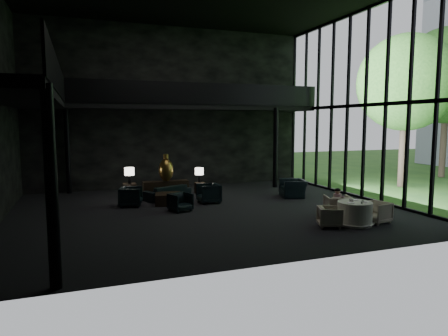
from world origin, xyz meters
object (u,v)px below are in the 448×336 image
object	(u,v)px
coffee_table	(168,199)
child	(337,197)
side_table_right	(200,188)
lounge_armchair_south	(180,202)
table_lamp_right	(199,172)
dining_table	(355,215)
bronze_urn	(166,170)
lounge_armchair_east	(209,191)
side_table_left	(130,190)
dining_chair_north	(338,204)
table_lamp_left	(129,172)
window_armchair	(293,184)
dining_chair_east	(376,211)
sofa	(167,190)
console	(166,188)
dining_chair_west	(330,217)
lounge_armchair_west	(131,195)

from	to	relation	value
coffee_table	child	distance (m)	6.57
side_table_right	lounge_armchair_south	distance (m)	3.82
child	lounge_armchair_south	bearing A→B (deg)	-30.81
table_lamp_right	child	bearing A→B (deg)	-64.51
side_table_right	dining_table	xyz separation A→B (m)	(3.02, -7.23, 0.08)
bronze_urn	dining_table	bearing A→B (deg)	-57.22
lounge_armchair_east	bronze_urn	bearing A→B (deg)	-150.45
side_table_left	dining_table	bearing A→B (deg)	-49.42
table_lamp_right	lounge_armchair_south	bearing A→B (deg)	-116.58
side_table_left	dining_chair_north	distance (m)	8.87
side_table_left	table_lamp_left	size ratio (longest dim) A/B	0.87
lounge_armchair_south	dining_table	distance (m)	6.13
coffee_table	side_table_right	bearing A→B (deg)	45.98
window_armchair	dining_chair_east	world-z (taller)	window_armchair
sofa	window_armchair	xyz separation A→B (m)	(5.33, -1.41, 0.17)
dining_chair_east	side_table_right	bearing A→B (deg)	-163.14
side_table_left	lounge_armchair_east	world-z (taller)	lounge_armchair_east
side_table_right	dining_table	distance (m)	7.83
console	lounge_armchair_east	xyz separation A→B (m)	(1.29, -2.29, 0.15)
side_table_left	table_lamp_right	xyz separation A→B (m)	(3.20, 0.11, 0.67)
lounge_armchair_east	dining_chair_north	size ratio (longest dim) A/B	1.03
table_lamp_left	dining_chair_west	xyz separation A→B (m)	(5.32, -7.19, -0.79)
dining_chair_west	child	size ratio (longest dim) A/B	1.11
side_table_right	dining_chair_north	size ratio (longest dim) A/B	0.54
table_lamp_left	side_table_right	bearing A→B (deg)	-0.43
lounge_armchair_south	dining_chair_north	bearing A→B (deg)	-49.45
lounge_armchair_west	dining_table	xyz separation A→B (m)	(6.39, -5.35, -0.13)
lounge_armchair_south	child	distance (m)	5.61
side_table_right	lounge_armchair_east	distance (m)	2.29
lounge_armchair_south	coffee_table	distance (m)	1.40
dining_chair_north	lounge_armchair_east	bearing A→B (deg)	-30.00
console	dining_chair_north	xyz separation A→B (m)	(4.71, -6.24, 0.14)
table_lamp_left	dining_table	xyz separation A→B (m)	(6.22, -7.25, -0.79)
sofa	lounge_armchair_east	size ratio (longest dim) A/B	2.10
lounge_armchair_west	dining_chair_north	xyz separation A→B (m)	(6.49, -4.32, 0.00)
table_lamp_left	lounge_armchair_west	xyz separation A→B (m)	(-0.18, -1.90, -0.66)
table_lamp_right	window_armchair	xyz separation A→B (m)	(3.60, -2.42, -0.42)
window_armchair	console	bearing A→B (deg)	-99.18
table_lamp_left	lounge_armchair_west	size ratio (longest dim) A/B	0.77
window_armchair	dining_chair_east	bearing A→B (deg)	17.84
table_lamp_left	table_lamp_right	xyz separation A→B (m)	(3.20, 0.11, -0.14)
console	table_lamp_right	xyz separation A→B (m)	(1.60, 0.10, 0.66)
side_table_right	lounge_armchair_south	xyz separation A→B (m)	(-1.76, -3.39, 0.11)
table_lamp_right	dining_chair_north	bearing A→B (deg)	-63.83
lounge_armchair_west	coffee_table	bearing A→B (deg)	-79.44
child	coffee_table	bearing A→B (deg)	-40.53
console	side_table_right	distance (m)	1.60
lounge_armchair_east	dining_chair_east	size ratio (longest dim) A/B	1.25
window_armchair	dining_chair_north	xyz separation A→B (m)	(-0.48, -3.92, -0.10)
console	lounge_armchair_east	bearing A→B (deg)	-60.56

